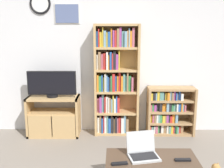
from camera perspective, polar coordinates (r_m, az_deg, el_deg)
The scene contains 9 objects.
wall_back at distance 4.43m, azimuth -2.00°, elevation 6.20°, with size 6.43×0.09×2.60m.
tv_stand at distance 4.48m, azimuth -12.53°, elevation -6.81°, with size 0.84×0.40×0.66m.
television at distance 4.34m, azimuth -12.97°, elevation 0.03°, with size 0.78×0.18×0.43m.
bookshelf_tall at distance 4.31m, azimuth 0.57°, elevation 0.65°, with size 0.72×0.29×1.83m.
bookshelf_short at distance 4.52m, azimuth 12.12°, elevation -5.73°, with size 0.78×0.30×0.80m.
coffee_table at distance 2.80m, azimuth 8.70°, elevation -17.06°, with size 0.94×0.56×0.45m.
laptop at distance 2.83m, azimuth 6.65°, elevation -14.20°, with size 0.35×0.32×0.24m.
remote_near_laptop at distance 2.84m, azimuth 15.15°, elevation -15.64°, with size 0.16×0.05×0.02m.
remote_far_from_laptop at distance 2.68m, azimuth 1.65°, elevation -16.92°, with size 0.17×0.07×0.02m.
Camera 1 is at (0.19, -1.99, 1.76)m, focal length 42.00 mm.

